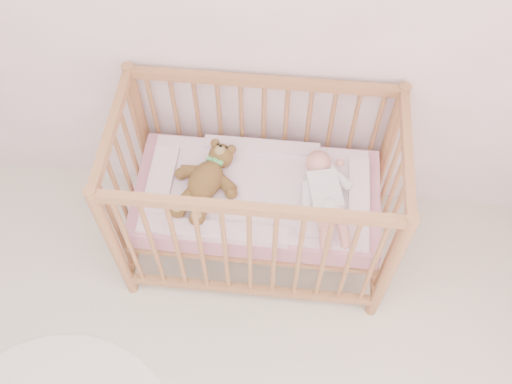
# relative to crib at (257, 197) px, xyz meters

# --- Properties ---
(wall_back) EXTENTS (4.00, 0.02, 2.70)m
(wall_back) POSITION_rel_crib_xyz_m (-0.27, 0.40, 0.85)
(wall_back) COLOR white
(wall_back) RESTS_ON floor
(crib) EXTENTS (1.36, 0.76, 1.00)m
(crib) POSITION_rel_crib_xyz_m (0.00, 0.00, 0.00)
(crib) COLOR #B6794D
(crib) RESTS_ON floor
(mattress) EXTENTS (1.22, 0.62, 0.13)m
(mattress) POSITION_rel_crib_xyz_m (0.00, 0.00, -0.01)
(mattress) COLOR #CF818F
(mattress) RESTS_ON crib
(blanket) EXTENTS (1.10, 0.58, 0.06)m
(blanket) POSITION_rel_crib_xyz_m (0.00, 0.00, 0.06)
(blanket) COLOR #E49DBB
(blanket) RESTS_ON mattress
(baby) EXTENTS (0.39, 0.61, 0.14)m
(baby) POSITION_rel_crib_xyz_m (0.33, -0.02, 0.14)
(baby) COLOR white
(baby) RESTS_ON blanket
(teddy_bear) EXTENTS (0.49, 0.58, 0.14)m
(teddy_bear) POSITION_rel_crib_xyz_m (-0.25, -0.02, 0.15)
(teddy_bear) COLOR brown
(teddy_bear) RESTS_ON blanket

